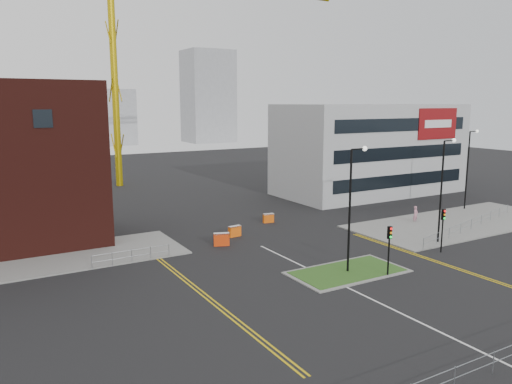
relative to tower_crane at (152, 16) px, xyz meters
The scene contains 26 objects.
ground 60.74m from the tower_crane, 94.11° to the right, with size 200.00×200.00×0.00m, color black.
pavement_right 51.41m from the tower_crane, 66.43° to the right, with size 24.00×10.00×0.12m, color slate.
island_kerb 53.43m from the tower_crane, 92.39° to the right, with size 8.60×4.60×0.08m, color slate.
grass_island 53.42m from the tower_crane, 92.39° to the right, with size 8.00×4.00×0.12m, color #2A531B.
office_block 37.18m from the tower_crane, 46.65° to the right, with size 25.00×12.20×12.00m.
tower_crane is the anchor object (origin of this frame).
streetlamp_island 51.15m from the tower_crane, 92.13° to the right, with size 1.46×0.36×9.18m.
streetlamp_right_near 50.33m from the tower_crane, 77.26° to the right, with size 1.46×0.36×9.18m.
streetlamp_right_far 48.53m from the tower_crane, 56.99° to the right, with size 1.46×0.36×9.18m.
traffic_light_island 54.10m from the tower_crane, 89.97° to the right, with size 0.28×0.33×3.65m.
traffic_light_right 52.89m from the tower_crane, 80.38° to the right, with size 0.28×0.33×3.65m.
railing_front 65.96m from the tower_crane, 93.71° to the right, with size 24.05×0.05×1.10m.
railing_left 46.84m from the tower_crane, 111.87° to the right, with size 6.05×0.05×1.10m.
railing_right 52.62m from the tower_crane, 69.34° to the right, with size 19.05×5.05×1.10m.
centre_line 58.92m from the tower_crane, 94.27° to the right, with size 0.15×30.00×0.01m, color silver.
yellow_left_a 53.25m from the tower_crane, 105.98° to the right, with size 0.12×24.00×0.01m, color gold.
yellow_left_b 53.18m from the tower_crane, 105.63° to the right, with size 0.12×24.00×0.01m, color gold.
yellow_right_a 55.46m from the tower_crane, 83.61° to the right, with size 0.12×20.00×0.01m, color gold.
yellow_right_b 55.49m from the tower_crane, 83.27° to the right, with size 0.12×20.00×0.01m, color gold.
skyline_b 76.79m from the tower_crane, 85.39° to the left, with size 24.00×12.00×16.00m, color gray.
skyline_c 81.59m from the tower_crane, 59.52° to the left, with size 14.00×12.00×28.00m, color gray.
skyline_d 87.57m from the tower_crane, 98.05° to the left, with size 30.00×12.00×12.00m, color gray.
pedestrian 47.86m from the tower_crane, 70.07° to the right, with size 0.64×0.42×1.75m, color #C27D90.
barrier_left 44.28m from the tower_crane, 100.67° to the right, with size 1.42×0.87×1.13m.
barrier_mid 42.31m from the tower_crane, 97.45° to the right, with size 1.25×0.54×1.02m.
barrier_right 39.63m from the tower_crane, 88.07° to the right, with size 1.17×0.51×0.95m.
Camera 1 is at (-21.23, -18.71, 12.22)m, focal length 35.00 mm.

